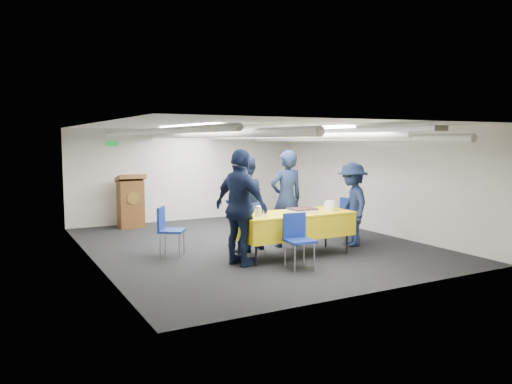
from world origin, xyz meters
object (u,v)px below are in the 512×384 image
chair_left (167,226)px  sailor_a (286,199)px  chair_near (297,235)px  sailor_b (244,203)px  sailor_d (352,204)px  chair_right (345,215)px  sailor_c (241,207)px  serving_table (294,224)px  sheet_cake (302,210)px  podium (131,201)px

chair_left → sailor_a: (2.25, -0.32, 0.39)m
chair_near → sailor_b: 1.52m
sailor_a → sailor_d: size_ratio=1.15×
chair_right → sailor_d: size_ratio=0.54×
sailor_a → sailor_c: sailor_c is taller
chair_near → sailor_d: bearing=26.0°
sailor_c → sailor_d: size_ratio=1.18×
chair_near → sailor_c: (-0.71, 0.57, 0.42)m
chair_left → serving_table: bearing=-28.4°
sailor_a → sheet_cake: bearing=80.1°
chair_left → chair_near: bearing=-48.4°
podium → chair_near: 5.14m
podium → chair_right: bearing=-47.5°
sailor_c → sailor_b: bearing=-47.8°
chair_right → sailor_c: sailor_c is taller
podium → sailor_d: bearing=-51.5°
serving_table → chair_left: (-1.96, 1.06, -0.03)m
serving_table → sailor_a: (0.30, 0.73, 0.36)m
sheet_cake → chair_right: size_ratio=0.54×
sailor_b → sailor_c: (-0.51, -0.90, 0.07)m
sheet_cake → sailor_c: size_ratio=0.25×
chair_near → sailor_c: bearing=141.2°
sheet_cake → serving_table: bearing=147.0°
serving_table → sailor_c: bearing=-173.2°
chair_right → serving_table: bearing=-160.1°
sheet_cake → sailor_b: bearing=130.1°
sheet_cake → sailor_d: sailor_d is taller
chair_near → chair_right: size_ratio=1.00×
serving_table → chair_left: chair_left is taller
chair_left → sailor_d: 3.52m
serving_table → sailor_a: sailor_a is taller
serving_table → chair_near: size_ratio=2.40×
serving_table → sailor_b: 1.02m
sailor_a → sailor_c: (-1.40, -0.87, 0.03)m
serving_table → chair_left: 2.22m
sheet_cake → chair_near: 0.86m
serving_table → chair_right: chair_right is taller
chair_left → sailor_b: size_ratio=0.49×
podium → chair_right: size_ratio=1.44×
sheet_cake → chair_left: size_ratio=0.54×
chair_left → sailor_c: (0.85, -1.19, 0.42)m
chair_right → chair_left: (-3.54, 0.48, 0.00)m
sailor_a → chair_right: bearing=175.5°
sheet_cake → sailor_c: bearing=-177.5°
podium → chair_right: podium is taller
chair_near → chair_left: same height
chair_near → sailor_c: sailor_c is taller
serving_table → chair_near: (-0.39, -0.71, -0.03)m
sailor_a → sailor_d: (1.15, -0.54, -0.12)m
chair_right → sailor_d: 0.49m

